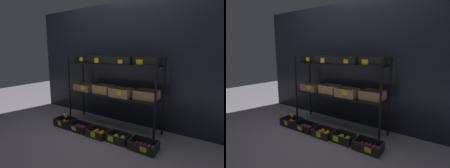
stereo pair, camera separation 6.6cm
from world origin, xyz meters
The scene contains 9 objects.
ground_plane centered at (0.00, 0.00, 0.00)m, with size 10.00×10.00×0.00m, color slate.
storefront_wall centered at (0.00, 0.38, 1.03)m, with size 3.98×0.12×2.06m, color black.
display_rack centered at (0.00, 0.01, 0.82)m, with size 1.70×0.39×1.19m.
crate_ground_tangerine centered at (-0.71, -0.38, 0.05)m, with size 0.33×0.26×0.13m.
crate_ground_plum centered at (-0.36, -0.38, 0.04)m, with size 0.35×0.25×0.11m.
crate_ground_orange centered at (0.01, -0.38, 0.04)m, with size 0.31×0.25×0.11m.
crate_ground_apple_green centered at (0.34, -0.36, 0.05)m, with size 0.31×0.22×0.12m.
crate_ground_rightmost_plum centered at (0.72, -0.36, 0.04)m, with size 0.36×0.25×0.12m.
banana_bunch_loose centered at (-0.69, -0.39, 0.18)m, with size 0.11×0.04×0.12m.
Camera 2 is at (1.60, -2.31, 1.24)m, focal length 28.45 mm.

